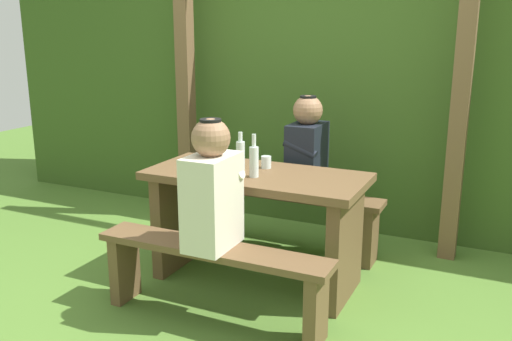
# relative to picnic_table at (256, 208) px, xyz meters

# --- Properties ---
(ground_plane) EXTENTS (12.00, 12.00, 0.00)m
(ground_plane) POSITION_rel_picnic_table_xyz_m (0.00, 0.00, -0.51)
(ground_plane) COLOR #50792D
(hedge_backdrop) EXTENTS (6.40, 1.05, 2.20)m
(hedge_backdrop) POSITION_rel_picnic_table_xyz_m (0.00, 1.73, 0.60)
(hedge_backdrop) COLOR #39571F
(hedge_backdrop) RESTS_ON ground_plane
(pergola_post_left) EXTENTS (0.12, 0.12, 2.18)m
(pergola_post_left) POSITION_rel_picnic_table_xyz_m (-1.11, 0.95, 0.59)
(pergola_post_left) COLOR brown
(pergola_post_left) RESTS_ON ground_plane
(pergola_post_right) EXTENTS (0.12, 0.12, 2.18)m
(pergola_post_right) POSITION_rel_picnic_table_xyz_m (1.11, 0.95, 0.59)
(pergola_post_right) COLOR brown
(pergola_post_right) RESTS_ON ground_plane
(picnic_table) EXTENTS (1.40, 0.64, 0.74)m
(picnic_table) POSITION_rel_picnic_table_xyz_m (0.00, 0.00, 0.00)
(picnic_table) COLOR brown
(picnic_table) RESTS_ON ground_plane
(bench_near) EXTENTS (1.40, 0.24, 0.46)m
(bench_near) POSITION_rel_picnic_table_xyz_m (0.00, -0.58, -0.18)
(bench_near) COLOR brown
(bench_near) RESTS_ON ground_plane
(bench_far) EXTENTS (1.40, 0.24, 0.46)m
(bench_far) POSITION_rel_picnic_table_xyz_m (0.00, 0.58, -0.18)
(bench_far) COLOR brown
(bench_far) RESTS_ON ground_plane
(person_white_shirt) EXTENTS (0.25, 0.35, 0.72)m
(person_white_shirt) POSITION_rel_picnic_table_xyz_m (0.01, -0.58, 0.29)
(person_white_shirt) COLOR silver
(person_white_shirt) RESTS_ON bench_near
(person_black_coat) EXTENTS (0.25, 0.35, 0.72)m
(person_black_coat) POSITION_rel_picnic_table_xyz_m (0.13, 0.58, 0.29)
(person_black_coat) COLOR black
(person_black_coat) RESTS_ON bench_far
(drinking_glass) EXTENTS (0.07, 0.07, 0.08)m
(drinking_glass) POSITION_rel_picnic_table_xyz_m (0.01, 0.13, 0.28)
(drinking_glass) COLOR silver
(drinking_glass) RESTS_ON picnic_table
(bottle_left) EXTENTS (0.06, 0.06, 0.25)m
(bottle_left) POSITION_rel_picnic_table_xyz_m (-0.13, 0.03, 0.34)
(bottle_left) COLOR silver
(bottle_left) RESTS_ON picnic_table
(bottle_right) EXTENTS (0.06, 0.06, 0.27)m
(bottle_right) POSITION_rel_picnic_table_xyz_m (0.03, -0.10, 0.34)
(bottle_right) COLOR silver
(bottle_right) RESTS_ON picnic_table
(cell_phone) EXTENTS (0.13, 0.16, 0.01)m
(cell_phone) POSITION_rel_picnic_table_xyz_m (-0.21, 0.04, 0.24)
(cell_phone) COLOR black
(cell_phone) RESTS_ON picnic_table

